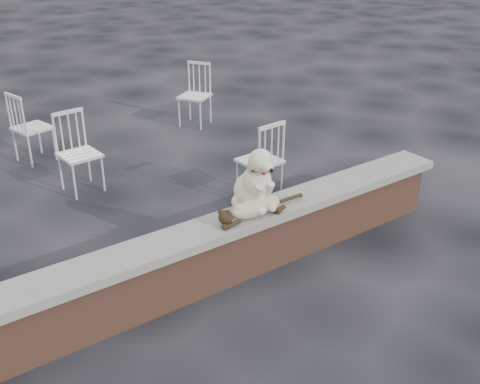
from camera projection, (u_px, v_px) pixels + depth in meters
ground at (175, 298)px, 4.97m from camera, size 60.00×60.00×0.00m
brick_wall at (174, 274)px, 4.86m from camera, size 6.00×0.30×0.50m
capstone at (172, 244)px, 4.74m from camera, size 6.20×0.40×0.08m
dog at (252, 176)px, 5.11m from camera, size 0.43×0.55×0.61m
cat at (255, 206)px, 5.05m from camera, size 1.12×0.33×0.19m
chair_c at (260, 159)px, 6.54m from camera, size 0.60×0.60×0.94m
chair_b at (79, 153)px, 6.70m from camera, size 0.60×0.60×0.94m
chair_e at (32, 127)px, 7.53m from camera, size 0.68×0.68×0.94m
chair_d at (194, 95)px, 8.83m from camera, size 0.77×0.77×0.94m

